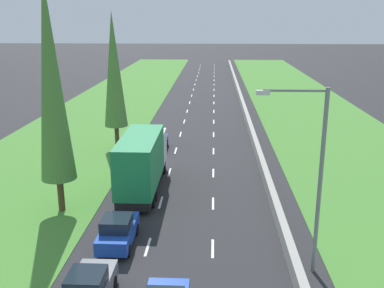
% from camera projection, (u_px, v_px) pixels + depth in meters
% --- Properties ---
extents(ground_plane, '(300.00, 300.00, 0.00)m').
position_uv_depth(ground_plane, '(201.00, 107.00, 61.39)').
color(ground_plane, '#28282B').
rests_on(ground_plane, ground).
extents(grass_verge_left, '(14.00, 140.00, 0.04)m').
position_uv_depth(grass_verge_left, '(110.00, 106.00, 61.98)').
color(grass_verge_left, '#478433').
rests_on(grass_verge_left, ground).
extents(grass_verge_right, '(14.00, 140.00, 0.04)m').
position_uv_depth(grass_verge_right, '(306.00, 108.00, 60.71)').
color(grass_verge_right, '#478433').
rests_on(grass_verge_right, ground).
extents(median_barrier, '(0.44, 120.00, 0.85)m').
position_uv_depth(median_barrier, '(243.00, 104.00, 61.00)').
color(median_barrier, '#9E9B93').
rests_on(median_barrier, ground).
extents(lane_markings, '(3.64, 116.00, 0.01)m').
position_uv_depth(lane_markings, '(201.00, 107.00, 61.39)').
color(lane_markings, white).
rests_on(lane_markings, ground).
extents(blue_hatchback_left_lane, '(1.74, 3.90, 1.72)m').
position_uv_depth(blue_hatchback_left_lane, '(118.00, 231.00, 24.00)').
color(blue_hatchback_left_lane, '#1E47B7').
rests_on(blue_hatchback_left_lane, ground).
extents(green_box_truck_left_lane, '(2.46, 9.40, 4.18)m').
position_uv_depth(green_box_truck_left_lane, '(142.00, 161.00, 31.38)').
color(green_box_truck_left_lane, black).
rests_on(green_box_truck_left_lane, ground).
extents(blue_sedan_left_lane, '(1.82, 4.50, 1.64)m').
position_uv_depth(blue_sedan_left_lane, '(156.00, 142.00, 41.13)').
color(blue_sedan_left_lane, '#1E47B7').
rests_on(blue_sedan_left_lane, ground).
extents(poplar_tree_second, '(2.16, 2.16, 14.55)m').
position_uv_depth(poplar_tree_second, '(51.00, 81.00, 26.26)').
color(poplar_tree_second, '#4C3823').
rests_on(poplar_tree_second, ground).
extents(poplar_tree_third, '(2.11, 2.11, 12.54)m').
position_uv_depth(poplar_tree_third, '(114.00, 70.00, 40.04)').
color(poplar_tree_third, '#4C3823').
rests_on(poplar_tree_third, ground).
extents(street_light_mast, '(3.20, 0.28, 9.00)m').
position_uv_depth(street_light_mast, '(314.00, 169.00, 20.35)').
color(street_light_mast, gray).
rests_on(street_light_mast, ground).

